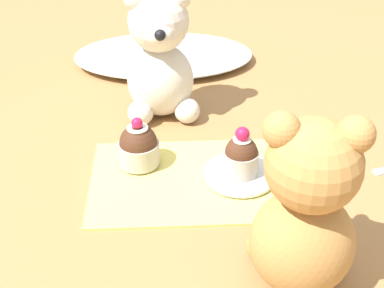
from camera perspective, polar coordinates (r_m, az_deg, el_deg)
ground_plane at (r=0.68m, az=0.00°, el=-3.94°), size 4.00×4.00×0.00m
knitted_placemat at (r=0.68m, az=0.00°, el=-3.74°), size 0.26×0.17×0.01m
tulle_cloth at (r=0.98m, az=-3.04°, el=9.49°), size 0.32×0.20×0.03m
teddy_bear_cream at (r=0.78m, az=-3.45°, el=9.14°), size 0.10×0.10×0.20m
teddy_bear_tan at (r=0.50m, az=12.02°, el=-7.14°), size 0.11×0.11×0.20m
cupcake_near_cream_bear at (r=0.69m, az=-5.72°, el=-0.28°), size 0.05×0.05×0.07m
saucer_plate at (r=0.68m, az=5.18°, el=-3.41°), size 0.09×0.09×0.01m
cupcake_near_tan_bear at (r=0.66m, az=5.30°, el=-1.49°), size 0.04×0.04×0.07m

